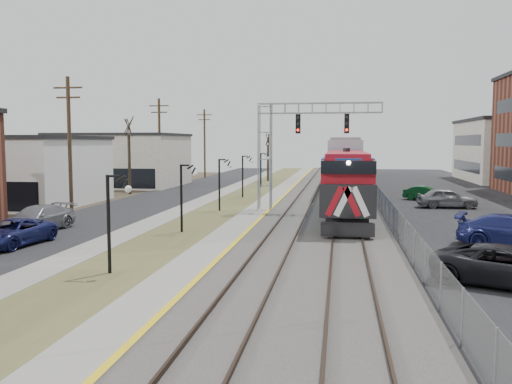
# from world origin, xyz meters

# --- Properties ---
(ground) EXTENTS (160.00, 160.00, 0.00)m
(ground) POSITION_xyz_m (0.00, 0.00, 0.00)
(ground) COLOR #473D2D
(ground) RESTS_ON ground
(street_west) EXTENTS (7.00, 120.00, 0.04)m
(street_west) POSITION_xyz_m (-11.50, 35.00, 0.02)
(street_west) COLOR black
(street_west) RESTS_ON ground
(sidewalk) EXTENTS (2.00, 120.00, 0.08)m
(sidewalk) POSITION_xyz_m (-7.00, 35.00, 0.04)
(sidewalk) COLOR gray
(sidewalk) RESTS_ON ground
(grass_median) EXTENTS (4.00, 120.00, 0.06)m
(grass_median) POSITION_xyz_m (-4.00, 35.00, 0.03)
(grass_median) COLOR #4F512B
(grass_median) RESTS_ON ground
(platform) EXTENTS (2.00, 120.00, 0.24)m
(platform) POSITION_xyz_m (-1.00, 35.00, 0.12)
(platform) COLOR gray
(platform) RESTS_ON ground
(ballast_bed) EXTENTS (8.00, 120.00, 0.20)m
(ballast_bed) POSITION_xyz_m (4.00, 35.00, 0.10)
(ballast_bed) COLOR #595651
(ballast_bed) RESTS_ON ground
(parking_lot) EXTENTS (16.00, 120.00, 0.04)m
(parking_lot) POSITION_xyz_m (16.00, 35.00, 0.02)
(parking_lot) COLOR black
(parking_lot) RESTS_ON ground
(platform_edge) EXTENTS (0.24, 120.00, 0.01)m
(platform_edge) POSITION_xyz_m (-0.12, 35.00, 0.24)
(platform_edge) COLOR gold
(platform_edge) RESTS_ON platform
(track_near) EXTENTS (1.58, 120.00, 0.15)m
(track_near) POSITION_xyz_m (2.00, 35.00, 0.28)
(track_near) COLOR #2D2119
(track_near) RESTS_ON ballast_bed
(track_far) EXTENTS (1.58, 120.00, 0.15)m
(track_far) POSITION_xyz_m (5.50, 35.00, 0.28)
(track_far) COLOR #2D2119
(track_far) RESTS_ON ballast_bed
(train) EXTENTS (3.00, 63.05, 5.33)m
(train) POSITION_xyz_m (5.50, 49.36, 2.88)
(train) COLOR #124695
(train) RESTS_ON ground
(signal_gantry) EXTENTS (9.00, 1.07, 8.15)m
(signal_gantry) POSITION_xyz_m (1.22, 27.99, 5.59)
(signal_gantry) COLOR gray
(signal_gantry) RESTS_ON ground
(lampposts) EXTENTS (0.14, 62.14, 4.00)m
(lampposts) POSITION_xyz_m (-4.00, 18.29, 2.00)
(lampposts) COLOR black
(lampposts) RESTS_ON ground
(utility_poles) EXTENTS (0.28, 80.28, 10.00)m
(utility_poles) POSITION_xyz_m (-14.50, 25.00, 5.00)
(utility_poles) COLOR #4C3823
(utility_poles) RESTS_ON ground
(fence) EXTENTS (0.04, 120.00, 1.60)m
(fence) POSITION_xyz_m (8.20, 35.00, 0.80)
(fence) COLOR gray
(fence) RESTS_ON ground
(bare_trees) EXTENTS (12.30, 42.30, 5.95)m
(bare_trees) POSITION_xyz_m (-12.66, 38.91, 2.70)
(bare_trees) COLOR #382D23
(bare_trees) RESTS_ON ground
(car_lot_c) EXTENTS (5.88, 4.40, 1.48)m
(car_lot_c) POSITION_xyz_m (11.15, 8.38, 0.74)
(car_lot_c) COLOR black
(car_lot_c) RESTS_ON ground
(car_lot_e) EXTENTS (4.67, 1.99, 1.57)m
(car_lot_e) POSITION_xyz_m (13.57, 32.65, 0.79)
(car_lot_e) COLOR gray
(car_lot_e) RESTS_ON ground
(car_lot_f) EXTENTS (4.07, 2.72, 1.27)m
(car_lot_f) POSITION_xyz_m (12.74, 38.21, 0.63)
(car_lot_f) COLOR #0D441D
(car_lot_f) RESTS_ON ground
(car_street_a) EXTENTS (2.70, 5.03, 1.34)m
(car_street_a) POSITION_xyz_m (-11.27, 12.78, 0.67)
(car_street_a) COLOR #161B50
(car_street_a) RESTS_ON ground
(car_street_b) EXTENTS (3.05, 5.48, 1.50)m
(car_street_b) POSITION_xyz_m (-12.55, 17.11, 0.75)
(car_street_b) COLOR gray
(car_street_b) RESTS_ON ground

